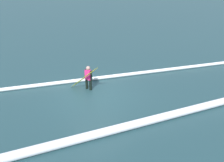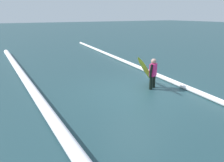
{
  "view_description": "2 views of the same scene",
  "coord_description": "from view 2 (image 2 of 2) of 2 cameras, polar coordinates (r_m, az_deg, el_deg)",
  "views": [
    {
      "loc": [
        4.21,
        11.81,
        5.62
      ],
      "look_at": [
        -0.34,
        1.29,
        1.18
      ],
      "focal_mm": 43.75,
      "sensor_mm": 36.0,
      "label": 1
    },
    {
      "loc": [
        -6.24,
        4.56,
        3.0
      ],
      "look_at": [
        -0.5,
        1.38,
        0.85
      ],
      "focal_mm": 32.62,
      "sensor_mm": 36.0,
      "label": 2
    }
  ],
  "objects": [
    {
      "name": "wave_crest_foreground",
      "position": [
        11.22,
        9.56,
        2.92
      ],
      "size": [
        24.84,
        1.94,
        0.2
      ],
      "primitive_type": "cylinder",
      "rotation": [
        0.0,
        1.57,
        -0.07
      ],
      "color": "white",
      "rests_on": "ground_plane"
    },
    {
      "name": "ground_plane",
      "position": [
        8.29,
        6.72,
        -3.18
      ],
      "size": [
        156.11,
        156.11,
        0.0
      ],
      "primitive_type": "plane",
      "color": "#224147"
    },
    {
      "name": "surfboard",
      "position": [
        8.75,
        9.54,
        2.93
      ],
      "size": [
        1.19,
        1.75,
        1.51
      ],
      "color": "yellow",
      "rests_on": "ground_plane"
    },
    {
      "name": "surfer",
      "position": [
        8.64,
        11.42,
        2.43
      ],
      "size": [
        0.33,
        0.54,
        1.29
      ],
      "rotation": [
        0.0,
        0.0,
        5.18
      ],
      "color": "black",
      "rests_on": "ground_plane"
    },
    {
      "name": "wave_crest_midground",
      "position": [
        6.46,
        -17.32,
        -8.74
      ],
      "size": [
        24.95,
        1.5,
        0.34
      ],
      "primitive_type": "cylinder",
      "rotation": [
        0.0,
        1.57,
        0.05
      ],
      "color": "white",
      "rests_on": "ground_plane"
    }
  ]
}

